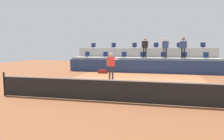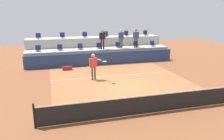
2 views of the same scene
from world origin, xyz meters
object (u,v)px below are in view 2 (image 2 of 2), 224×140
at_px(stadium_chair_lower_far_left, 38,49).
at_px(stadium_chair_lower_mid_left, 80,47).
at_px(stadium_chair_lower_far_right, 153,44).
at_px(equipment_bag, 67,68).
at_px(spectator_with_hat, 136,36).
at_px(stadium_chair_lower_center, 99,46).
at_px(spectator_in_grey, 121,37).
at_px(stadium_chair_upper_mid_left, 85,35).
at_px(stadium_chair_lower_mid_right, 118,45).
at_px(tennis_ball, 82,68).
at_px(stadium_chair_upper_right, 126,34).
at_px(spectator_leaning_on_rail, 102,37).
at_px(stadium_chair_lower_left, 60,48).
at_px(stadium_chair_upper_far_left, 38,36).
at_px(tennis_player, 94,64).
at_px(stadium_chair_upper_far_right, 146,33).
at_px(stadium_chair_upper_left, 62,36).
at_px(stadium_chair_upper_mid_right, 106,34).
at_px(stadium_chair_lower_right, 136,45).

distance_m(stadium_chair_lower_far_left, stadium_chair_lower_mid_left, 3.59).
distance_m(stadium_chair_lower_far_right, equipment_bag, 8.83).
distance_m(stadium_chair_lower_far_left, spectator_with_hat, 8.78).
distance_m(stadium_chair_lower_far_left, stadium_chair_lower_center, 5.30).
bearing_deg(spectator_in_grey, stadium_chair_upper_mid_left, 143.46).
distance_m(stadium_chair_lower_mid_right, tennis_ball, 9.06).
bearing_deg(stadium_chair_upper_right, spectator_leaning_on_rail, -144.17).
distance_m(stadium_chair_lower_left, stadium_chair_upper_far_left, 2.67).
xyz_separation_m(stadium_chair_lower_mid_right, stadium_chair_lower_far_right, (3.50, 0.00, 0.00)).
relative_size(stadium_chair_lower_mid_right, tennis_player, 0.29).
relative_size(stadium_chair_lower_far_right, stadium_chair_upper_mid_left, 1.00).
bearing_deg(stadium_chair_lower_mid_left, spectator_in_grey, -5.96).
xyz_separation_m(stadium_chair_upper_far_right, tennis_player, (-6.93, -7.21, -1.18)).
height_order(stadium_chair_lower_far_left, spectator_with_hat, spectator_with_hat).
xyz_separation_m(stadium_chair_lower_left, stadium_chair_upper_far_right, (8.84, 1.80, 0.85)).
height_order(stadium_chair_lower_far_left, equipment_bag, stadium_chair_lower_far_left).
xyz_separation_m(stadium_chair_lower_left, spectator_in_grey, (5.45, -0.38, 0.83)).
distance_m(stadium_chair_lower_mid_left, stadium_chair_upper_far_left, 4.08).
bearing_deg(stadium_chair_upper_right, stadium_chair_lower_left, -165.05).
bearing_deg(stadium_chair_lower_left, tennis_ball, -84.53).
bearing_deg(stadium_chair_upper_left, spectator_with_hat, -18.47).
bearing_deg(stadium_chair_upper_mid_left, tennis_ball, -100.34).
relative_size(stadium_chair_upper_mid_right, spectator_in_grey, 0.30).
bearing_deg(spectator_with_hat, stadium_chair_lower_center, 173.61).
bearing_deg(stadium_chair_upper_right, equipment_bag, -147.65).
height_order(stadium_chair_lower_left, stadium_chair_lower_center, same).
distance_m(stadium_chair_lower_far_right, stadium_chair_upper_mid_right, 4.66).
height_order(tennis_player, tennis_ball, tennis_player).
bearing_deg(stadium_chair_lower_far_left, stadium_chair_lower_left, 0.00).
xyz_separation_m(stadium_chair_upper_mid_right, stadium_chair_upper_right, (2.14, 0.00, 0.00)).
height_order(stadium_chair_lower_mid_left, stadium_chair_lower_right, same).
bearing_deg(stadium_chair_lower_mid_left, spectator_leaning_on_rail, -11.21).
height_order(stadium_chair_lower_far_left, stadium_chair_lower_far_right, same).
bearing_deg(stadium_chair_upper_far_right, stadium_chair_upper_mid_right, 180.00).
height_order(stadium_chair_upper_mid_left, equipment_bag, stadium_chair_upper_mid_left).
distance_m(stadium_chair_lower_far_left, tennis_player, 6.57).
bearing_deg(stadium_chair_upper_mid_right, stadium_chair_upper_far_left, 180.00).
height_order(stadium_chair_lower_mid_left, stadium_chair_upper_mid_right, stadium_chair_upper_mid_right).
distance_m(stadium_chair_lower_far_right, tennis_player, 8.78).
height_order(stadium_chair_lower_mid_right, stadium_chair_upper_far_right, stadium_chair_upper_far_right).
bearing_deg(tennis_ball, stadium_chair_lower_mid_right, 59.76).
distance_m(stadium_chair_upper_far_right, tennis_player, 10.08).
distance_m(stadium_chair_upper_far_right, equipment_bag, 9.62).
xyz_separation_m(stadium_chair_upper_far_right, equipment_bag, (-8.47, -4.03, -2.16)).
xyz_separation_m(stadium_chair_lower_left, stadium_chair_lower_mid_right, (5.31, 0.00, 0.00)).
distance_m(stadium_chair_upper_left, equipment_bag, 4.58).
height_order(stadium_chair_lower_mid_right, stadium_chair_upper_left, stadium_chair_upper_left).
distance_m(stadium_chair_lower_far_right, stadium_chair_upper_far_left, 10.78).
xyz_separation_m(stadium_chair_upper_far_left, stadium_chair_upper_mid_right, (6.38, 0.00, 0.00)).
relative_size(stadium_chair_lower_mid_left, stadium_chair_upper_far_left, 1.00).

